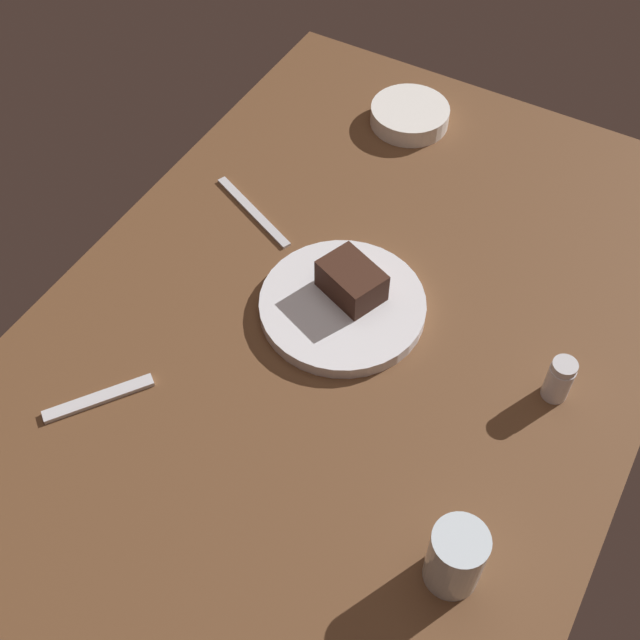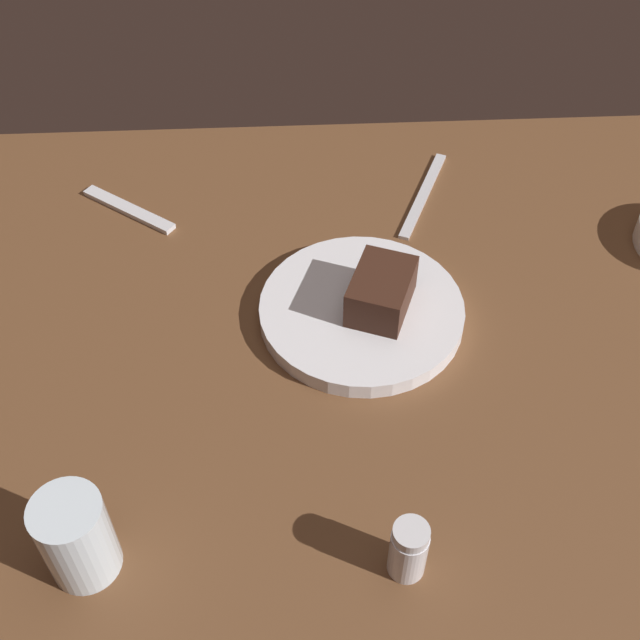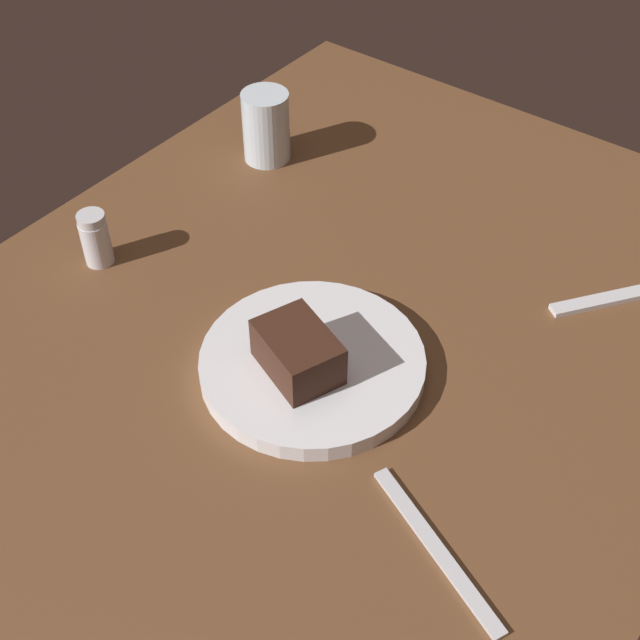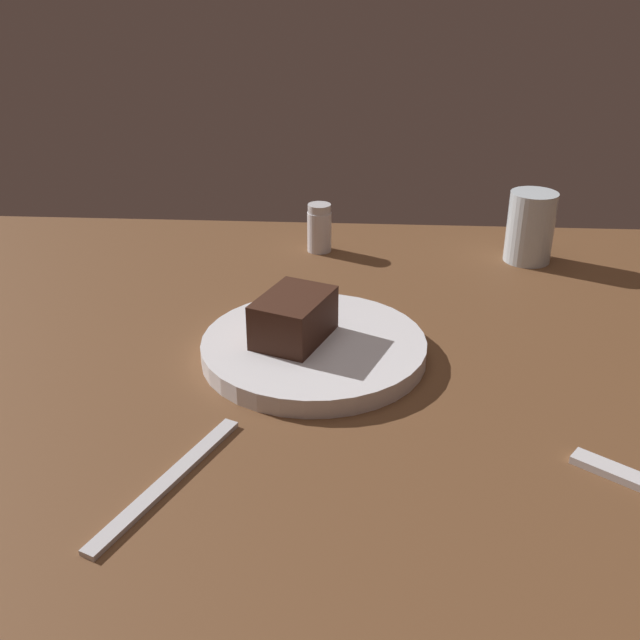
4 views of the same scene
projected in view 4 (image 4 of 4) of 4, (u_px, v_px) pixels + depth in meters
dining_table at (324, 359)px, 82.29cm from camera, size 120.00×84.00×3.00cm
dessert_plate at (314, 348)px, 79.30cm from camera, size 24.20×24.20×2.04cm
chocolate_cake_slice at (294, 318)px, 78.05cm from camera, size 9.24×10.72×4.96cm
salt_shaker at (319, 228)px, 106.62cm from camera, size 3.52×3.52×7.04cm
water_glass at (530, 227)px, 102.53cm from camera, size 6.53×6.53×9.92cm
butter_knife at (168, 481)px, 60.48cm from camera, size 8.88×17.97×0.50cm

